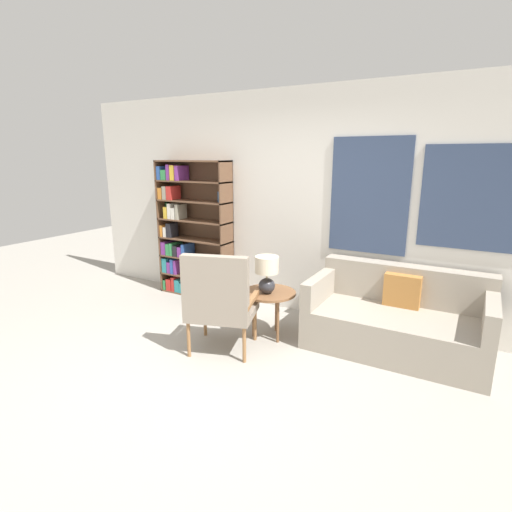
# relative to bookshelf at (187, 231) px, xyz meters

# --- Properties ---
(ground_plane) EXTENTS (14.00, 14.00, 0.00)m
(ground_plane) POSITION_rel_bookshelf_xyz_m (1.50, -1.85, -0.90)
(ground_plane) COLOR #9E998E
(wall_back) EXTENTS (6.40, 0.08, 2.70)m
(wall_back) POSITION_rel_bookshelf_xyz_m (1.56, 0.18, 0.45)
(wall_back) COLOR silver
(wall_back) RESTS_ON ground_plane
(bookshelf) EXTENTS (1.09, 0.30, 1.87)m
(bookshelf) POSITION_rel_bookshelf_xyz_m (0.00, 0.00, 0.00)
(bookshelf) COLOR brown
(bookshelf) RESTS_ON ground_plane
(armchair) EXTENTS (0.78, 0.74, 1.04)m
(armchair) POSITION_rel_bookshelf_xyz_m (1.44, -1.30, -0.32)
(armchair) COLOR olive
(armchair) RESTS_ON ground_plane
(couch) EXTENTS (1.72, 0.91, 0.81)m
(couch) POSITION_rel_bookshelf_xyz_m (2.94, -0.29, -0.60)
(couch) COLOR #9E9384
(couch) RESTS_ON ground_plane
(side_table) EXTENTS (0.57, 0.57, 0.52)m
(side_table) POSITION_rel_bookshelf_xyz_m (1.68, -0.71, -0.43)
(side_table) COLOR brown
(side_table) RESTS_ON ground_plane
(table_lamp) EXTENTS (0.25, 0.25, 0.40)m
(table_lamp) POSITION_rel_bookshelf_xyz_m (1.68, -0.76, -0.15)
(table_lamp) COLOR #2D2D33
(table_lamp) RESTS_ON side_table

